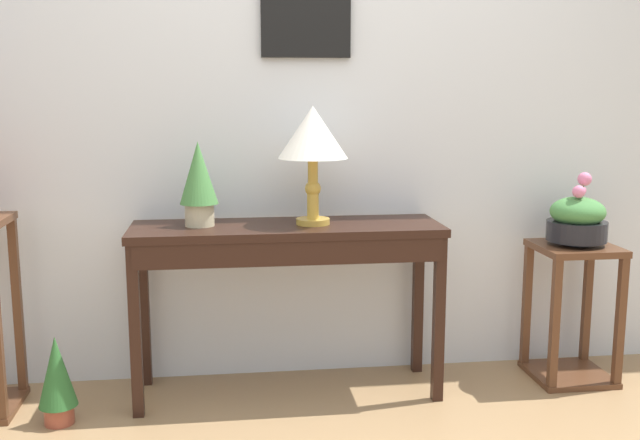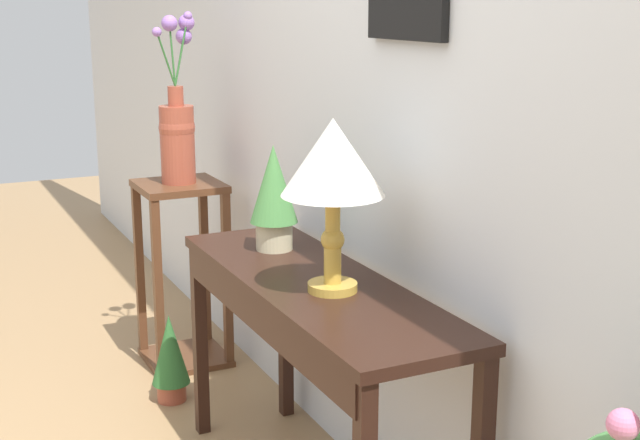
# 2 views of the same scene
# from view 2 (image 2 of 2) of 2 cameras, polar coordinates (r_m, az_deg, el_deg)

# --- Properties ---
(back_wall_with_art) EXTENTS (9.00, 0.13, 2.80)m
(back_wall_with_art) POSITION_cam_2_polar(r_m,az_deg,el_deg) (2.57, 7.16, 9.82)
(back_wall_with_art) COLOR silver
(back_wall_with_art) RESTS_ON ground
(console_table) EXTENTS (1.33, 0.41, 0.76)m
(console_table) POSITION_cam_2_polar(r_m,az_deg,el_deg) (2.70, -0.74, -6.07)
(console_table) COLOR black
(console_table) RESTS_ON ground
(table_lamp) EXTENTS (0.30, 0.30, 0.50)m
(table_lamp) POSITION_cam_2_polar(r_m,az_deg,el_deg) (2.48, 0.84, 3.62)
(table_lamp) COLOR gold
(table_lamp) RESTS_ON console_table
(potted_plant_on_console) EXTENTS (0.16, 0.16, 0.36)m
(potted_plant_on_console) POSITION_cam_2_polar(r_m,az_deg,el_deg) (2.96, -3.01, 1.75)
(potted_plant_on_console) COLOR beige
(potted_plant_on_console) RESTS_ON console_table
(pedestal_stand_left) EXTENTS (0.35, 0.35, 0.82)m
(pedestal_stand_left) POSITION_cam_2_polar(r_m,az_deg,el_deg) (3.95, -8.85, -3.46)
(pedestal_stand_left) COLOR #56331E
(pedestal_stand_left) RESTS_ON ground
(flower_vase_tall_left) EXTENTS (0.17, 0.20, 0.72)m
(flower_vase_tall_left) POSITION_cam_2_polar(r_m,az_deg,el_deg) (3.81, -9.18, 5.89)
(flower_vase_tall_left) COLOR #9E4733
(flower_vase_tall_left) RESTS_ON pedestal_stand_left
(potted_plant_floor) EXTENTS (0.15, 0.15, 0.37)m
(potted_plant_floor) POSITION_cam_2_polar(r_m,az_deg,el_deg) (3.64, -9.64, -8.60)
(potted_plant_floor) COLOR #9E4733
(potted_plant_floor) RESTS_ON ground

